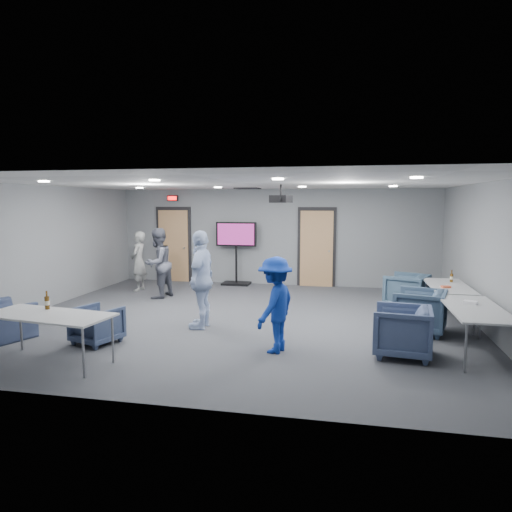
% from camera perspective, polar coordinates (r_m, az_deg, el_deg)
% --- Properties ---
extents(floor, '(9.00, 9.00, 0.00)m').
position_cam_1_polar(floor, '(9.25, -1.79, -7.88)').
color(floor, '#393B40').
rests_on(floor, ground).
extents(ceiling, '(9.00, 9.00, 0.00)m').
position_cam_1_polar(ceiling, '(8.96, -1.85, 9.06)').
color(ceiling, silver).
rests_on(ceiling, wall_back).
extents(wall_back, '(9.00, 0.02, 2.70)m').
position_cam_1_polar(wall_back, '(12.92, 2.29, 2.37)').
color(wall_back, slate).
rests_on(wall_back, floor).
extents(wall_front, '(9.00, 0.02, 2.70)m').
position_cam_1_polar(wall_front, '(5.24, -12.01, -4.28)').
color(wall_front, slate).
rests_on(wall_front, floor).
extents(wall_left, '(0.02, 8.00, 2.70)m').
position_cam_1_polar(wall_left, '(10.96, -25.37, 0.93)').
color(wall_left, slate).
rests_on(wall_left, floor).
extents(wall_right, '(0.02, 8.00, 2.70)m').
position_cam_1_polar(wall_right, '(9.10, 26.95, -0.22)').
color(wall_right, slate).
rests_on(wall_right, floor).
extents(door_left, '(1.06, 0.17, 2.24)m').
position_cam_1_polar(door_left, '(13.70, -10.23, 1.34)').
color(door_left, black).
rests_on(door_left, wall_back).
extents(door_right, '(1.06, 0.17, 2.24)m').
position_cam_1_polar(door_right, '(12.76, 7.58, 0.99)').
color(door_right, black).
rests_on(door_right, wall_back).
extents(exit_sign, '(0.32, 0.08, 0.16)m').
position_cam_1_polar(exit_sign, '(13.62, -10.38, 7.12)').
color(exit_sign, black).
rests_on(exit_sign, wall_back).
extents(hvac_diffuser, '(0.60, 0.60, 0.03)m').
position_cam_1_polar(hvac_diffuser, '(11.80, -1.05, 8.44)').
color(hvac_diffuser, black).
rests_on(hvac_diffuser, ceiling).
extents(downlights, '(6.18, 3.78, 0.02)m').
position_cam_1_polar(downlights, '(8.96, -1.85, 8.97)').
color(downlights, white).
rests_on(downlights, ceiling).
extents(person_a, '(0.41, 0.60, 1.57)m').
position_cam_1_polar(person_a, '(12.42, -14.47, -0.64)').
color(person_a, gray).
rests_on(person_a, floor).
extents(person_b, '(0.84, 0.97, 1.71)m').
position_cam_1_polar(person_b, '(11.37, -12.16, -0.89)').
color(person_b, '#525563').
rests_on(person_b, floor).
extents(person_c, '(0.45, 1.07, 1.83)m').
position_cam_1_polar(person_c, '(8.53, -6.83, -2.91)').
color(person_c, silver).
rests_on(person_c, floor).
extents(person_d, '(0.81, 1.09, 1.50)m').
position_cam_1_polar(person_d, '(7.14, 2.42, -6.10)').
color(person_d, '#173497').
rests_on(person_d, floor).
extents(chair_right_a, '(1.10, 1.09, 0.77)m').
position_cam_1_polar(chair_right_a, '(10.64, 18.30, -4.17)').
color(chair_right_a, '#3B5166').
rests_on(chair_right_a, floor).
extents(chair_right_b, '(1.06, 1.04, 0.79)m').
position_cam_1_polar(chair_right_b, '(8.76, 19.76, -6.48)').
color(chair_right_b, '#394C63').
rests_on(chair_right_b, floor).
extents(chair_right_c, '(0.94, 0.92, 0.77)m').
position_cam_1_polar(chair_right_c, '(7.37, 17.79, -8.94)').
color(chair_right_c, '#3E4B6C').
rests_on(chair_right_c, floor).
extents(chair_front_a, '(0.85, 0.87, 0.63)m').
position_cam_1_polar(chair_front_a, '(8.11, -19.23, -8.10)').
color(chair_front_a, '#374360').
rests_on(chair_front_a, floor).
extents(chair_front_b, '(1.18, 1.11, 0.62)m').
position_cam_1_polar(chair_front_b, '(9.05, -29.29, -7.09)').
color(chair_front_b, '#343E5A').
rests_on(chair_front_b, floor).
extents(table_right_a, '(0.73, 1.75, 0.73)m').
position_cam_1_polar(table_right_a, '(9.63, 22.96, -3.68)').
color(table_right_a, '#B0B2B5').
rests_on(table_right_a, floor).
extents(table_right_b, '(0.80, 1.92, 0.73)m').
position_cam_1_polar(table_right_b, '(7.81, 25.70, -6.13)').
color(table_right_b, '#B0B2B5').
rests_on(table_right_b, floor).
extents(table_front_left, '(1.97, 1.03, 0.73)m').
position_cam_1_polar(table_front_left, '(7.30, -24.54, -6.94)').
color(table_front_left, '#B0B2B5').
rests_on(table_front_left, floor).
extents(bottle_front, '(0.07, 0.07, 0.28)m').
position_cam_1_polar(bottle_front, '(7.60, -24.66, -5.30)').
color(bottle_front, '#54350E').
rests_on(bottle_front, table_front_left).
extents(bottle_right, '(0.06, 0.06, 0.25)m').
position_cam_1_polar(bottle_right, '(10.04, 23.25, -2.50)').
color(bottle_right, '#54350E').
rests_on(bottle_right, table_right_a).
extents(snack_box, '(0.19, 0.15, 0.04)m').
position_cam_1_polar(snack_box, '(9.35, 22.64, -3.57)').
color(snack_box, '#CE5433').
rests_on(snack_box, table_right_a).
extents(wrapper, '(0.23, 0.20, 0.04)m').
position_cam_1_polar(wrapper, '(8.05, 25.22, -5.26)').
color(wrapper, white).
rests_on(wrapper, table_right_b).
extents(tv_stand, '(1.16, 0.55, 1.78)m').
position_cam_1_polar(tv_stand, '(12.91, -2.49, 0.85)').
color(tv_stand, black).
rests_on(tv_stand, floor).
extents(projector, '(0.45, 0.42, 0.36)m').
position_cam_1_polar(projector, '(9.19, 3.13, 7.15)').
color(projector, black).
rests_on(projector, ceiling).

